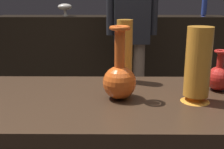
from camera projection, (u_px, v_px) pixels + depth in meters
name	position (u px, v px, depth m)	size (l,w,h in m)	color
back_display_shelf	(111.00, 58.00, 3.36)	(2.60, 0.40, 0.99)	black
vase_centerpiece	(119.00, 77.00, 1.13)	(0.14, 0.14, 0.29)	#E55B1E
vase_tall_behind	(125.00, 52.00, 1.35)	(0.09, 0.09, 0.30)	orange
vase_left_accent	(219.00, 77.00, 1.24)	(0.11, 0.11, 0.18)	red
vase_right_accent	(198.00, 66.00, 1.09)	(0.11, 0.11, 0.29)	orange
shelf_vase_far_right	(204.00, 8.00, 3.15)	(0.07, 0.07, 0.20)	#2D429E
shelf_vase_center	(111.00, 3.00, 3.22)	(0.10, 0.10, 0.29)	#477A38
shelf_vase_left	(65.00, 7.00, 3.18)	(0.16, 0.16, 0.14)	silver
visitor_center_back	(132.00, 27.00, 2.60)	(0.47, 0.19, 1.59)	#846B56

